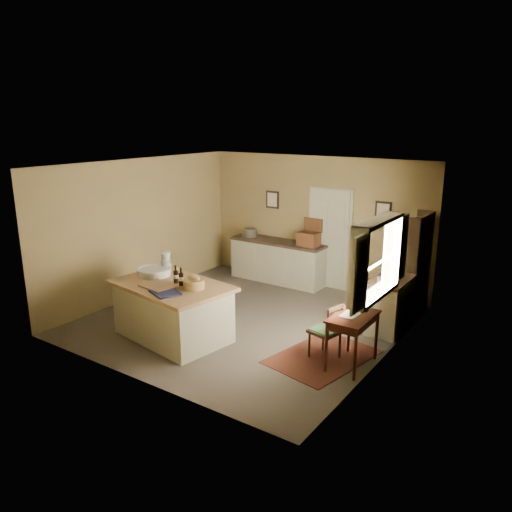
{
  "coord_description": "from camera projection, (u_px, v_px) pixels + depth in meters",
  "views": [
    {
      "loc": [
        4.75,
        -6.61,
        3.41
      ],
      "look_at": [
        0.1,
        0.17,
        1.15
      ],
      "focal_mm": 35.0,
      "sensor_mm": 36.0,
      "label": 1
    }
  ],
  "objects": [
    {
      "name": "wall_front",
      "position": [
        132.0,
        285.0,
        6.4
      ],
      "size": [
        5.0,
        0.1,
        2.7
      ],
      "primitive_type": "cube",
      "color": "olive",
      "rests_on": "ground"
    },
    {
      "name": "writing_desk",
      "position": [
        353.0,
        322.0,
        6.99
      ],
      "size": [
        0.51,
        0.84,
        0.82
      ],
      "color": "#3E160D",
      "rests_on": "ground"
    },
    {
      "name": "window",
      "position": [
        380.0,
        259.0,
        6.86
      ],
      "size": [
        0.25,
        1.99,
        1.12
      ],
      "color": "#BAB492",
      "rests_on": "ground"
    },
    {
      "name": "desk_chair",
      "position": [
        325.0,
        331.0,
        7.28
      ],
      "size": [
        0.47,
        0.47,
        0.84
      ],
      "primitive_type": null,
      "rotation": [
        0.0,
        0.0,
        -0.23
      ],
      "color": "black",
      "rests_on": "ground"
    },
    {
      "name": "ceiling",
      "position": [
        245.0,
        165.0,
        8.03
      ],
      "size": [
        5.0,
        5.0,
        0.0
      ],
      "primitive_type": "plane",
      "color": "silver",
      "rests_on": "wall_back"
    },
    {
      "name": "framed_prints",
      "position": [
        324.0,
        205.0,
        10.16
      ],
      "size": [
        2.82,
        0.02,
        0.38
      ],
      "color": "black",
      "rests_on": "ground"
    },
    {
      "name": "wall_back",
      "position": [
        315.0,
        222.0,
        10.38
      ],
      "size": [
        5.0,
        0.1,
        2.7
      ],
      "primitive_type": "cube",
      "color": "olive",
      "rests_on": "ground"
    },
    {
      "name": "rug",
      "position": [
        323.0,
        357.0,
        7.41
      ],
      "size": [
        1.38,
        1.78,
        0.01
      ],
      "primitive_type": "cube",
      "rotation": [
        0.0,
        0.0,
        -0.19
      ],
      "color": "#502115",
      "rests_on": "ground"
    },
    {
      "name": "sideboard",
      "position": [
        278.0,
        260.0,
        10.76
      ],
      "size": [
        2.13,
        0.61,
        1.18
      ],
      "color": "#BAB492",
      "rests_on": "ground"
    },
    {
      "name": "right_cabinet",
      "position": [
        390.0,
        304.0,
        8.25
      ],
      "size": [
        0.54,
        0.98,
        0.99
      ],
      "color": "#BAB492",
      "rests_on": "ground"
    },
    {
      "name": "work_island",
      "position": [
        172.0,
        309.0,
        7.97
      ],
      "size": [
        2.03,
        1.48,
        1.2
      ],
      "rotation": [
        0.0,
        0.0,
        -0.15
      ],
      "color": "#BAB492",
      "rests_on": "ground"
    },
    {
      "name": "wall_right",
      "position": [
        389.0,
        271.0,
        7.03
      ],
      "size": [
        0.1,
        5.0,
        2.7
      ],
      "primitive_type": "cube",
      "color": "olive",
      "rests_on": "ground"
    },
    {
      "name": "shelving_unit",
      "position": [
        418.0,
        266.0,
        8.74
      ],
      "size": [
        0.31,
        0.83,
        1.85
      ],
      "color": "black",
      "rests_on": "ground"
    },
    {
      "name": "ground",
      "position": [
        246.0,
        320.0,
        8.75
      ],
      "size": [
        5.0,
        5.0,
        0.0
      ],
      "primitive_type": "plane",
      "color": "brown",
      "rests_on": "ground"
    },
    {
      "name": "door",
      "position": [
        329.0,
        238.0,
        10.24
      ],
      "size": [
        0.97,
        0.06,
        2.11
      ],
      "primitive_type": "cube",
      "color": "beige",
      "rests_on": "ground"
    },
    {
      "name": "wall_left",
      "position": [
        142.0,
        228.0,
        9.76
      ],
      "size": [
        0.1,
        5.0,
        2.7
      ],
      "primitive_type": "cube",
      "color": "olive",
      "rests_on": "ground"
    }
  ]
}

